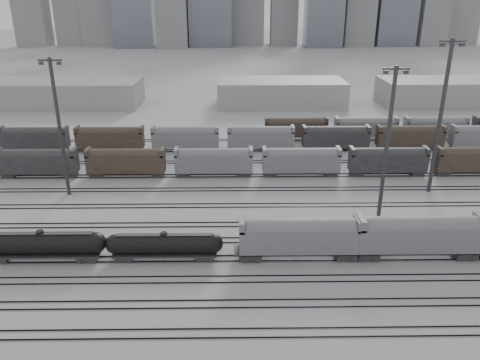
{
  "coord_description": "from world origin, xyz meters",
  "views": [
    {
      "loc": [
        -5.13,
        -53.73,
        33.25
      ],
      "look_at": [
        -4.09,
        19.68,
        4.0
      ],
      "focal_mm": 35.0,
      "sensor_mm": 36.0,
      "label": 1
    }
  ],
  "objects_px": {
    "tank_car_b": "(164,245)",
    "hopper_car_b": "(419,233)",
    "light_mast_c": "(387,142)",
    "tank_car_a": "(42,244)",
    "hopper_car_a": "(300,235)"
  },
  "relations": [
    {
      "from": "tank_car_b",
      "to": "hopper_car_a",
      "type": "distance_m",
      "value": 18.02
    },
    {
      "from": "tank_car_a",
      "to": "hopper_car_b",
      "type": "distance_m",
      "value": 50.11
    },
    {
      "from": "hopper_car_b",
      "to": "light_mast_c",
      "type": "bearing_deg",
      "value": 97.37
    },
    {
      "from": "tank_car_b",
      "to": "hopper_car_b",
      "type": "xyz_separation_m",
      "value": [
        33.89,
        0.0,
        1.43
      ]
    },
    {
      "from": "tank_car_a",
      "to": "light_mast_c",
      "type": "relative_size",
      "value": 0.71
    },
    {
      "from": "tank_car_b",
      "to": "tank_car_a",
      "type": "bearing_deg",
      "value": 180.0
    },
    {
      "from": "tank_car_a",
      "to": "hopper_car_a",
      "type": "relative_size",
      "value": 1.06
    },
    {
      "from": "tank_car_a",
      "to": "tank_car_b",
      "type": "bearing_deg",
      "value": -0.0
    },
    {
      "from": "tank_car_a",
      "to": "tank_car_b",
      "type": "height_order",
      "value": "tank_car_a"
    },
    {
      "from": "hopper_car_a",
      "to": "hopper_car_b",
      "type": "xyz_separation_m",
      "value": [
        15.92,
        0.0,
        0.11
      ]
    },
    {
      "from": "tank_car_b",
      "to": "hopper_car_b",
      "type": "relative_size",
      "value": 0.94
    },
    {
      "from": "light_mast_c",
      "to": "tank_car_a",
      "type": "bearing_deg",
      "value": -166.07
    },
    {
      "from": "tank_car_b",
      "to": "hopper_car_b",
      "type": "height_order",
      "value": "hopper_car_b"
    },
    {
      "from": "hopper_car_b",
      "to": "light_mast_c",
      "type": "relative_size",
      "value": 0.69
    },
    {
      "from": "hopper_car_b",
      "to": "light_mast_c",
      "type": "height_order",
      "value": "light_mast_c"
    }
  ]
}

